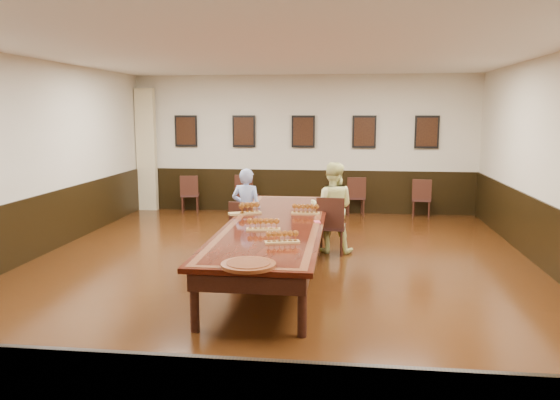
# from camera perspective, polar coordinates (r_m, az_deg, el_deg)

# --- Properties ---
(floor) EXTENTS (8.00, 10.00, 0.02)m
(floor) POSITION_cam_1_polar(r_m,az_deg,el_deg) (8.17, -0.43, -7.57)
(floor) COLOR black
(floor) RESTS_ON ground
(ceiling) EXTENTS (8.00, 10.00, 0.02)m
(ceiling) POSITION_cam_1_polar(r_m,az_deg,el_deg) (7.88, -0.46, 15.49)
(ceiling) COLOR white
(ceiling) RESTS_ON floor
(wall_back) EXTENTS (8.00, 0.02, 3.20)m
(wall_back) POSITION_cam_1_polar(r_m,az_deg,el_deg) (12.83, 2.46, 5.84)
(wall_back) COLOR beige
(wall_back) RESTS_ON floor
(wall_front) EXTENTS (8.00, 0.02, 3.20)m
(wall_front) POSITION_cam_1_polar(r_m,az_deg,el_deg) (3.02, -12.84, -5.28)
(wall_front) COLOR beige
(wall_front) RESTS_ON floor
(wall_left) EXTENTS (0.02, 10.00, 3.20)m
(wall_left) POSITION_cam_1_polar(r_m,az_deg,el_deg) (9.27, -25.89, 3.65)
(wall_left) COLOR beige
(wall_left) RESTS_ON floor
(chair_man) EXTENTS (0.48, 0.52, 0.89)m
(chair_man) POSITION_cam_1_polar(r_m,az_deg,el_deg) (9.19, -3.69, -2.78)
(chair_man) COLOR #311915
(chair_man) RESTS_ON floor
(chair_woman) EXTENTS (0.49, 0.53, 0.97)m
(chair_woman) POSITION_cam_1_polar(r_m,az_deg,el_deg) (9.14, 5.39, -2.59)
(chair_woman) COLOR #311915
(chair_woman) RESTS_ON floor
(spare_chair_a) EXTENTS (0.50, 0.53, 0.89)m
(spare_chair_a) POSITION_cam_1_polar(r_m,az_deg,el_deg) (13.05, -9.40, 0.67)
(spare_chair_a) COLOR #311915
(spare_chair_a) RESTS_ON floor
(spare_chair_b) EXTENTS (0.52, 0.55, 0.93)m
(spare_chair_b) POSITION_cam_1_polar(r_m,az_deg,el_deg) (12.65, -3.46, 0.61)
(spare_chair_b) COLOR #311915
(spare_chair_b) RESTS_ON floor
(spare_chair_c) EXTENTS (0.46, 0.50, 0.90)m
(spare_chair_c) POSITION_cam_1_polar(r_m,az_deg,el_deg) (12.61, 7.88, 0.43)
(spare_chair_c) COLOR #311915
(spare_chair_c) RESTS_ON floor
(spare_chair_d) EXTENTS (0.48, 0.51, 0.88)m
(spare_chair_d) POSITION_cam_1_polar(r_m,az_deg,el_deg) (12.63, 14.60, 0.20)
(spare_chair_d) COLOR #311915
(spare_chair_d) RESTS_ON floor
(person_man) EXTENTS (0.57, 0.42, 1.42)m
(person_man) POSITION_cam_1_polar(r_m,az_deg,el_deg) (9.23, -3.51, -1.05)
(person_man) COLOR #4B67BD
(person_man) RESTS_ON floor
(person_woman) EXTENTS (0.80, 0.64, 1.52)m
(person_woman) POSITION_cam_1_polar(r_m,az_deg,el_deg) (9.19, 5.48, -0.79)
(person_woman) COLOR #EEEE95
(person_woman) RESTS_ON floor
(pink_phone) EXTENTS (0.11, 0.17, 0.01)m
(pink_phone) POSITION_cam_1_polar(r_m,az_deg,el_deg) (8.01, 3.90, -2.28)
(pink_phone) COLOR #F5516F
(pink_phone) RESTS_ON conference_table
(curtain) EXTENTS (0.45, 0.18, 2.90)m
(curtain) POSITION_cam_1_polar(r_m,az_deg,el_deg) (13.48, -13.78, 5.10)
(curtain) COLOR #C7B789
(curtain) RESTS_ON floor
(wainscoting) EXTENTS (8.00, 10.00, 1.00)m
(wainscoting) POSITION_cam_1_polar(r_m,az_deg,el_deg) (8.04, -0.43, -4.08)
(wainscoting) COLOR black
(wainscoting) RESTS_ON floor
(conference_table) EXTENTS (1.40, 5.00, 0.76)m
(conference_table) POSITION_cam_1_polar(r_m,az_deg,el_deg) (8.02, -0.43, -3.31)
(conference_table) COLOR black
(conference_table) RESTS_ON floor
(posters) EXTENTS (6.14, 0.04, 0.74)m
(posters) POSITION_cam_1_polar(r_m,az_deg,el_deg) (12.75, 2.44, 7.16)
(posters) COLOR black
(posters) RESTS_ON wall_back
(flight_a) EXTENTS (0.53, 0.36, 0.19)m
(flight_a) POSITION_cam_1_polar(r_m,az_deg,el_deg) (8.61, -3.51, -0.91)
(flight_a) COLOR #A88346
(flight_a) RESTS_ON conference_table
(flight_b) EXTENTS (0.45, 0.14, 0.17)m
(flight_b) POSITION_cam_1_polar(r_m,az_deg,el_deg) (8.61, 2.67, -0.98)
(flight_b) COLOR #A88346
(flight_b) RESTS_ON conference_table
(flight_c) EXTENTS (0.48, 0.19, 0.17)m
(flight_c) POSITION_cam_1_polar(r_m,az_deg,el_deg) (7.42, -1.76, -2.59)
(flight_c) COLOR #A88346
(flight_c) RESTS_ON conference_table
(flight_d) EXTENTS (0.45, 0.23, 0.16)m
(flight_d) POSITION_cam_1_polar(r_m,az_deg,el_deg) (6.71, 0.23, -3.92)
(flight_d) COLOR #A88346
(flight_d) RESTS_ON conference_table
(red_plate_grp) EXTENTS (0.19, 0.19, 0.02)m
(red_plate_grp) POSITION_cam_1_polar(r_m,az_deg,el_deg) (7.50, -0.94, -3.01)
(red_plate_grp) COLOR red
(red_plate_grp) RESTS_ON conference_table
(carved_platter) EXTENTS (0.60, 0.60, 0.05)m
(carved_platter) POSITION_cam_1_polar(r_m,az_deg,el_deg) (5.73, -3.32, -6.76)
(carved_platter) COLOR #592611
(carved_platter) RESTS_ON conference_table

